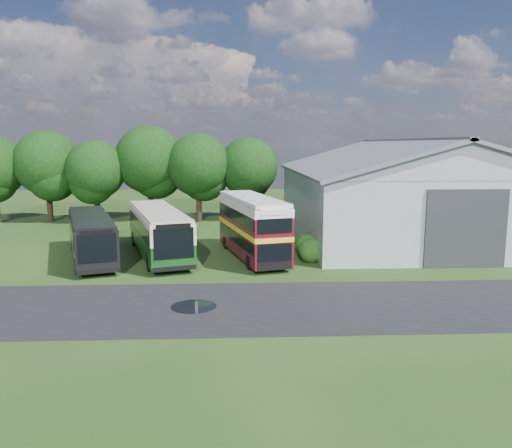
{
  "coord_description": "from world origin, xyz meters",
  "views": [
    {
      "loc": [
        0.44,
        -26.19,
        7.76
      ],
      "look_at": [
        2.02,
        8.0,
        2.26
      ],
      "focal_mm": 35.0,
      "sensor_mm": 36.0,
      "label": 1
    }
  ],
  "objects_px": {
    "bus_dark_single": "(91,236)",
    "bus_green_single": "(158,231)",
    "storage_shed": "(402,186)",
    "bus_maroon_double": "(252,227)"
  },
  "relations": [
    {
      "from": "bus_green_single",
      "to": "bus_dark_single",
      "type": "relative_size",
      "value": 1.1
    },
    {
      "from": "bus_green_single",
      "to": "storage_shed",
      "type": "bearing_deg",
      "value": 4.07
    },
    {
      "from": "storage_shed",
      "to": "bus_dark_single",
      "type": "distance_m",
      "value": 25.77
    },
    {
      "from": "bus_maroon_double",
      "to": "bus_dark_single",
      "type": "distance_m",
      "value": 10.93
    },
    {
      "from": "bus_green_single",
      "to": "bus_maroon_double",
      "type": "xyz_separation_m",
      "value": [
        6.53,
        -0.84,
        0.35
      ]
    },
    {
      "from": "bus_maroon_double",
      "to": "bus_dark_single",
      "type": "height_order",
      "value": "bus_maroon_double"
    },
    {
      "from": "storage_shed",
      "to": "bus_maroon_double",
      "type": "relative_size",
      "value": 2.45
    },
    {
      "from": "bus_green_single",
      "to": "bus_dark_single",
      "type": "height_order",
      "value": "bus_green_single"
    },
    {
      "from": "storage_shed",
      "to": "bus_green_single",
      "type": "height_order",
      "value": "storage_shed"
    },
    {
      "from": "bus_dark_single",
      "to": "bus_green_single",
      "type": "bearing_deg",
      "value": -7.64
    }
  ]
}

